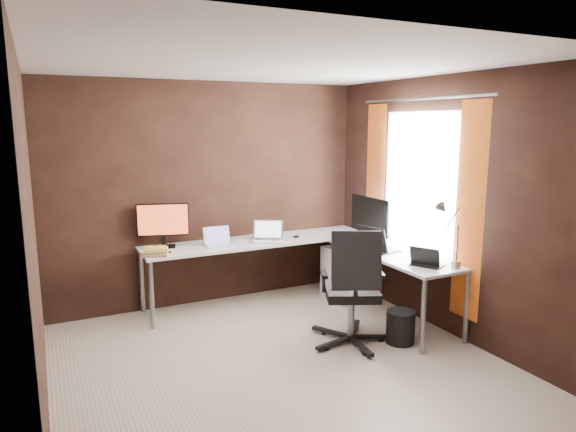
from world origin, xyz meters
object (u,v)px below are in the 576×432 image
object	(u,v)px
monitor_left	(163,223)
laptop_black_small	(426,262)
laptop_silver	(268,236)
office_chair	(352,310)
monitor_right	(370,218)
drawer_pedestal	(346,274)
laptop_black_big	(376,245)
book_stack	(156,252)
wastebasket	(400,327)
laptop_white	(218,241)
desk_lamp	(448,227)

from	to	relation	value
monitor_left	laptop_black_small	xyz separation A→B (m)	(2.03, -1.82, -0.22)
laptop_silver	office_chair	distance (m)	1.47
monitor_right	office_chair	world-z (taller)	monitor_right
monitor_right	laptop_black_small	world-z (taller)	monitor_right
drawer_pedestal	laptop_black_big	xyz separation A→B (m)	(-0.05, -0.63, 0.49)
laptop_black_small	laptop_silver	bearing A→B (deg)	1.30
drawer_pedestal	book_stack	xyz separation A→B (m)	(-2.16, 0.19, 0.47)
drawer_pedestal	monitor_right	world-z (taller)	monitor_right
office_chair	wastebasket	distance (m)	0.50
laptop_white	laptop_black_big	world-z (taller)	laptop_black_big
laptop_white	office_chair	distance (m)	1.69
laptop_black_small	laptop_black_big	bearing A→B (deg)	-22.52
laptop_white	laptop_black_small	distance (m)	2.21
monitor_left	desk_lamp	distance (m)	2.90
laptop_silver	monitor_left	bearing A→B (deg)	-161.46
drawer_pedestal	desk_lamp	bearing A→B (deg)	-83.96
laptop_silver	office_chair	bearing A→B (deg)	-50.48
monitor_left	monitor_right	xyz separation A→B (m)	(2.05, -0.87, 0.03)
desk_lamp	office_chair	distance (m)	1.17
laptop_black_small	office_chair	bearing A→B (deg)	42.55
monitor_left	wastebasket	xyz separation A→B (m)	(1.79, -1.78, -0.84)
drawer_pedestal	laptop_black_big	size ratio (longest dim) A/B	1.35
monitor_right	desk_lamp	world-z (taller)	desk_lamp
laptop_black_big	desk_lamp	xyz separation A→B (m)	(0.20, -0.81, 0.33)
drawer_pedestal	laptop_black_small	size ratio (longest dim) A/B	1.75
monitor_left	laptop_white	bearing A→B (deg)	-2.14
laptop_black_big	book_stack	size ratio (longest dim) A/B	1.44
laptop_white	office_chair	xyz separation A→B (m)	(0.82, -1.41, -0.45)
book_stack	monitor_right	bearing A→B (deg)	-14.15
monitor_left	drawer_pedestal	bearing A→B (deg)	2.08
laptop_black_big	book_stack	bearing A→B (deg)	58.55
monitor_right	laptop_white	xyz separation A→B (m)	(-1.51, 0.69, -0.25)
office_chair	desk_lamp	bearing A→B (deg)	1.22
desk_lamp	laptop_black_big	bearing A→B (deg)	121.91
laptop_silver	book_stack	size ratio (longest dim) A/B	1.34
laptop_silver	book_stack	world-z (taller)	laptop_silver
laptop_silver	laptop_black_small	size ratio (longest dim) A/B	1.21
monitor_left	laptop_black_small	size ratio (longest dim) A/B	1.56
laptop_black_small	office_chair	size ratio (longest dim) A/B	0.31
laptop_black_big	laptop_black_small	bearing A→B (deg)	175.20
laptop_black_big	wastebasket	world-z (taller)	laptop_black_big
laptop_silver	book_stack	distance (m)	1.28
book_stack	desk_lamp	xyz separation A→B (m)	(2.31, -1.62, 0.35)
wastebasket	monitor_right	bearing A→B (deg)	73.93
office_chair	wastebasket	world-z (taller)	office_chair
laptop_black_big	wastebasket	distance (m)	0.92
drawer_pedestal	laptop_black_small	distance (m)	1.41
laptop_silver	desk_lamp	xyz separation A→B (m)	(1.03, -1.72, 0.34)
laptop_white	laptop_black_small	size ratio (longest dim) A/B	0.88
office_chair	monitor_left	bearing A→B (deg)	155.42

